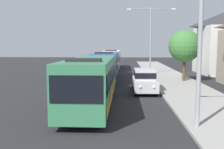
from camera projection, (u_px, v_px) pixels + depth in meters
The scene contains 7 objects.
bus_lead at pixel (92, 80), 16.53m from camera, with size 2.58×11.22×3.21m.
bus_second_in_line at pixel (106, 65), 29.15m from camera, with size 2.58×11.64×3.21m.
bus_middle at pixel (112, 59), 42.43m from camera, with size 2.58×12.06×3.21m.
white_suv at pixel (144, 80), 21.53m from camera, with size 1.86×5.01×1.90m.
streetlamp_near at pixel (201, 14), 11.39m from camera, with size 5.72×0.28×8.33m.
streetlamp_mid at pixel (151, 33), 33.50m from camera, with size 6.26×0.28×8.61m.
roadside_tree at pixel (185, 46), 27.08m from camera, with size 3.36×3.36×5.33m.
Camera 1 is at (0.75, -5.74, 3.84)m, focal length 41.59 mm.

